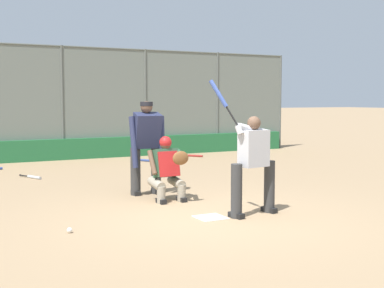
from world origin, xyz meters
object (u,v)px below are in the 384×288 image
spare_bat_near_backstop (33,177)px  spare_bat_first_base_side (149,161)px  catcher_behind_plate (168,168)px  baseball_loose (69,230)px  batter_at_plate (253,162)px  umpire_home (147,145)px  spare_bat_by_padding (193,156)px

spare_bat_near_backstop → spare_bat_first_base_side: 4.02m
catcher_behind_plate → spare_bat_near_backstop: size_ratio=1.53×
spare_bat_near_backstop → baseball_loose: bearing=-29.5°
batter_at_plate → umpire_home: size_ratio=1.19×
spare_bat_near_backstop → catcher_behind_plate: bearing=-1.2°
catcher_behind_plate → spare_bat_first_base_side: (-2.04, -5.62, -0.56)m
umpire_home → spare_bat_near_backstop: (1.51, -3.12, -0.92)m
batter_at_plate → umpire_home: (0.76, -2.43, 0.11)m
catcher_behind_plate → spare_bat_near_backstop: (1.59, -3.88, -0.56)m
umpire_home → spare_bat_by_padding: umpire_home is taller
batter_at_plate → spare_bat_first_base_side: size_ratio=2.81×
umpire_home → spare_bat_first_base_side: umpire_home is taller
umpire_home → spare_bat_first_base_side: bearing=-110.9°
catcher_behind_plate → spare_bat_by_padding: size_ratio=1.55×
spare_bat_first_base_side → baseball_loose: 8.22m
batter_at_plate → spare_bat_near_backstop: (2.27, -5.55, -0.81)m
catcher_behind_plate → spare_bat_near_backstop: bearing=-68.1°
spare_bat_first_base_side → baseball_loose: size_ratio=10.16×
catcher_behind_plate → umpire_home: umpire_home is taller
umpire_home → spare_bat_near_backstop: size_ratio=2.35×
catcher_behind_plate → umpire_home: (0.08, -0.76, 0.36)m
catcher_behind_plate → spare_bat_first_base_side: size_ratio=1.53×
batter_at_plate → spare_bat_near_backstop: size_ratio=2.80×
spare_bat_first_base_side → umpire_home: bearing=127.6°
batter_at_plate → spare_bat_by_padding: batter_at_plate is taller
spare_bat_near_backstop → spare_bat_by_padding: size_ratio=1.02×
spare_bat_near_backstop → spare_bat_by_padding: (-5.39, -2.35, 0.00)m
catcher_behind_plate → umpire_home: size_ratio=0.65×
batter_at_plate → catcher_behind_plate: size_ratio=1.83×
spare_bat_by_padding → spare_bat_first_base_side: 1.86m
spare_bat_near_backstop → baseball_loose: baseball_loose is taller
spare_bat_by_padding → spare_bat_first_base_side: size_ratio=0.99×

